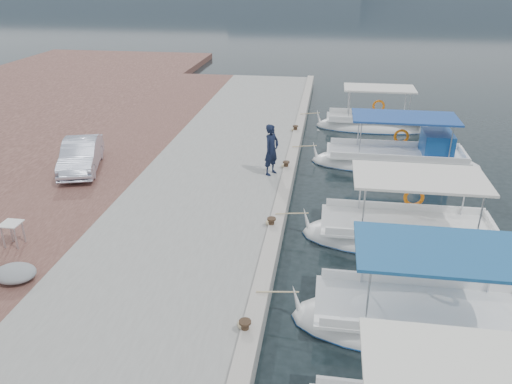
% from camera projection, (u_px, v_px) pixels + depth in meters
% --- Properties ---
extents(ground, '(400.00, 400.00, 0.00)m').
position_uv_depth(ground, '(277.00, 268.00, 14.49)').
color(ground, black).
rests_on(ground, ground).
extents(concrete_quay, '(6.00, 40.00, 0.50)m').
position_uv_depth(concrete_quay, '(214.00, 186.00, 19.29)').
color(concrete_quay, gray).
rests_on(concrete_quay, ground).
extents(quay_curb, '(0.44, 40.00, 0.12)m').
position_uv_depth(quay_curb, '(286.00, 182.00, 18.79)').
color(quay_curb, '#A29B90').
rests_on(quay_curb, concrete_quay).
extents(cobblestone_strip, '(4.00, 40.00, 0.50)m').
position_uv_depth(cobblestone_strip, '(92.00, 178.00, 19.95)').
color(cobblestone_strip, '#54322C').
rests_on(cobblestone_strip, ground).
extents(fishing_caique_b, '(6.21, 2.45, 2.83)m').
position_uv_depth(fishing_caique_b, '(420.00, 324.00, 12.02)').
color(fishing_caique_b, white).
rests_on(fishing_caique_b, ground).
extents(fishing_caique_c, '(6.60, 2.51, 2.83)m').
position_uv_depth(fishing_caique_c, '(406.00, 237.00, 15.87)').
color(fishing_caique_c, white).
rests_on(fishing_caique_c, ground).
extents(fishing_caique_d, '(7.30, 2.36, 2.83)m').
position_uv_depth(fishing_caique_d, '(398.00, 162.00, 21.81)').
color(fishing_caique_d, white).
rests_on(fishing_caique_d, ground).
extents(fishing_caique_e, '(6.08, 2.12, 2.83)m').
position_uv_depth(fishing_caique_e, '(373.00, 126.00, 26.84)').
color(fishing_caique_e, white).
rests_on(fishing_caique_e, ground).
extents(mooring_bollards, '(0.28, 20.28, 0.33)m').
position_uv_depth(mooring_bollards, '(272.00, 222.00, 15.60)').
color(mooring_bollards, black).
rests_on(mooring_bollards, concrete_quay).
extents(fisherman, '(0.78, 0.88, 2.01)m').
position_uv_depth(fisherman, '(271.00, 150.00, 19.31)').
color(fisherman, black).
rests_on(fisherman, concrete_quay).
extents(parked_car, '(2.34, 3.94, 1.23)m').
position_uv_depth(parked_car, '(81.00, 155.00, 19.88)').
color(parked_car, silver).
rests_on(parked_car, cobblestone_strip).
extents(tarp_bundle, '(1.10, 0.90, 0.40)m').
position_uv_depth(tarp_bundle, '(15.00, 273.00, 12.98)').
color(tarp_bundle, gray).
rests_on(tarp_bundle, cobblestone_strip).
extents(folding_table, '(0.55, 0.55, 0.73)m').
position_uv_depth(folding_table, '(12.00, 229.00, 14.48)').
color(folding_table, silver).
rests_on(folding_table, cobblestone_strip).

